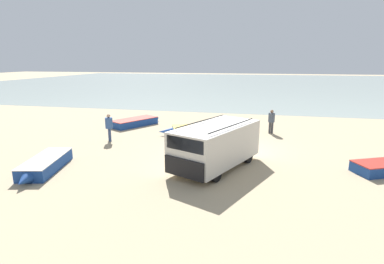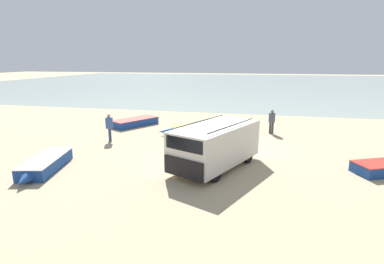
{
  "view_description": "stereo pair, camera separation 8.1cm",
  "coord_description": "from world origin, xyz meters",
  "views": [
    {
      "loc": [
        1.45,
        -16.15,
        4.94
      ],
      "look_at": [
        -2.09,
        -0.16,
        1.0
      ],
      "focal_mm": 28.0,
      "sensor_mm": 36.0,
      "label": 1
    },
    {
      "loc": [
        1.53,
        -16.13,
        4.94
      ],
      "look_at": [
        -2.09,
        -0.16,
        1.0
      ],
      "focal_mm": 28.0,
      "sensor_mm": 36.0,
      "label": 2
    }
  ],
  "objects": [
    {
      "name": "fisherman_0",
      "position": [
        2.43,
        4.69,
        0.99
      ],
      "size": [
        0.43,
        0.43,
        1.65
      ],
      "rotation": [
        0.0,
        0.0,
        4.93
      ],
      "color": "#38383D",
      "rests_on": "ground_plane"
    },
    {
      "name": "fishing_rowboat_0",
      "position": [
        -7.72,
        5.11,
        0.27
      ],
      "size": [
        3.04,
        4.25,
        0.55
      ],
      "rotation": [
        0.0,
        0.0,
        1.05
      ],
      "color": "navy",
      "rests_on": "ground_plane"
    },
    {
      "name": "fishing_rowboat_2",
      "position": [
        -7.92,
        -4.99,
        0.29
      ],
      "size": [
        1.96,
        4.07,
        0.58
      ],
      "rotation": [
        0.0,
        0.0,
        4.95
      ],
      "color": "navy",
      "rests_on": "ground_plane"
    },
    {
      "name": "sea_water",
      "position": [
        0.0,
        52.0,
        0.0
      ],
      "size": [
        120.0,
        80.0,
        0.01
      ],
      "primitive_type": "cube",
      "color": "#99A89E",
      "rests_on": "ground_plane"
    },
    {
      "name": "fishing_rowboat_1",
      "position": [
        -2.05,
        3.5,
        0.29
      ],
      "size": [
        5.6,
        3.08,
        0.58
      ],
      "rotation": [
        0.0,
        0.0,
        3.51
      ],
      "color": "#234CA3",
      "rests_on": "ground_plane"
    },
    {
      "name": "fisherman_1",
      "position": [
        -7.47,
        0.39,
        1.03
      ],
      "size": [
        0.45,
        0.45,
        1.72
      ],
      "rotation": [
        0.0,
        0.0,
        0.64
      ],
      "color": "navy",
      "rests_on": "ground_plane"
    },
    {
      "name": "parked_van",
      "position": [
        -0.36,
        -2.81,
        1.13
      ],
      "size": [
        3.91,
        5.32,
        2.15
      ],
      "rotation": [
        0.0,
        0.0,
        4.29
      ],
      "color": "beige",
      "rests_on": "ground_plane"
    },
    {
      "name": "ground_plane",
      "position": [
        0.0,
        0.0,
        0.0
      ],
      "size": [
        200.0,
        200.0,
        0.0
      ],
      "primitive_type": "plane",
      "color": "tan"
    }
  ]
}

